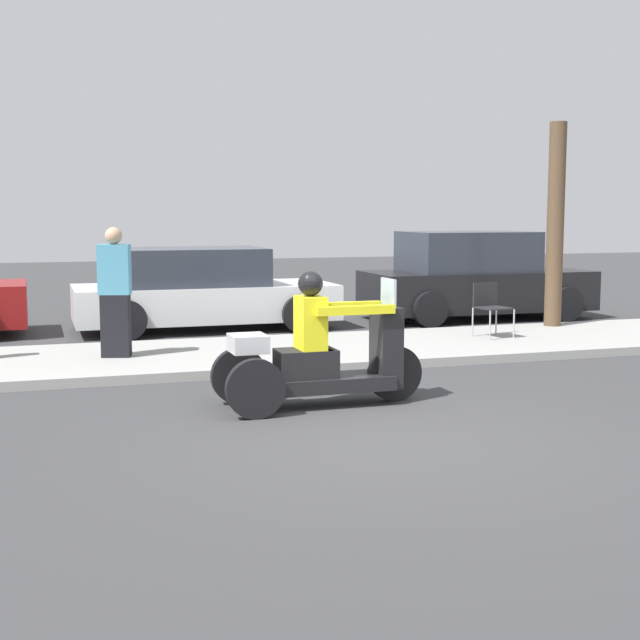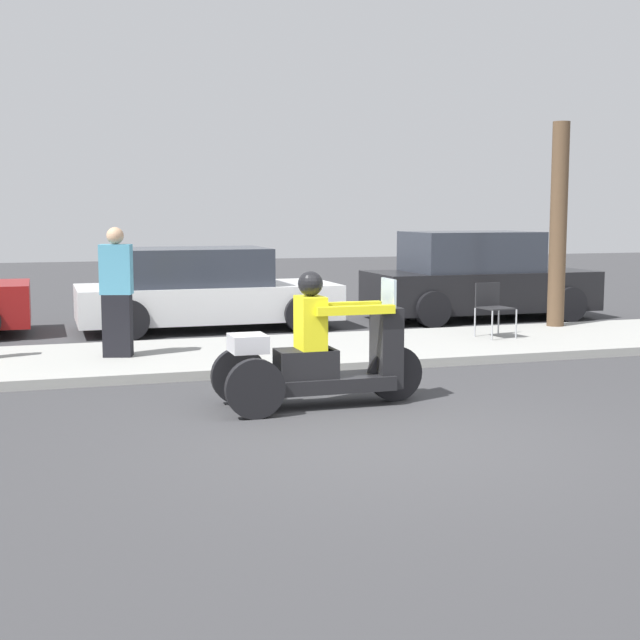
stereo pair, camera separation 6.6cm
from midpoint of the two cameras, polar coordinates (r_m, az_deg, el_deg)
name	(u,v)px [view 2 (the right image)]	position (r m, az deg, el deg)	size (l,w,h in m)	color
ground_plane	(382,438)	(8.09, 4.25, -7.56)	(60.00, 60.00, 0.00)	#38383A
sidewalk_strip	(261,354)	(12.38, -3.67, -2.18)	(28.00, 2.80, 0.12)	#9E9E99
motorcycle_trike	(321,358)	(9.28, 0.26, -2.48)	(2.22, 0.83, 1.42)	black
spectator_near_curb	(117,295)	(11.97, -12.73, 1.60)	(0.45, 0.34, 1.70)	black
folding_chair_curbside	(492,304)	(13.82, 11.08, 1.02)	(0.52, 0.52, 0.82)	#A5A8AD
parked_car_lot_right	(204,291)	(15.43, -7.33, 1.87)	(4.41, 2.05, 1.40)	silver
parked_car_lot_center	(477,278)	(17.06, 10.12, 2.64)	(4.25, 1.98, 1.65)	black
tree_trunk	(558,225)	(15.31, 15.13, 5.89)	(0.28, 0.28, 3.36)	brown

